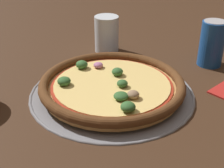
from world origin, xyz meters
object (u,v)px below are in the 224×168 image
at_px(pizza_tray, 112,92).
at_px(beverage_can, 212,44).
at_px(pizza, 112,85).
at_px(drinking_cup, 107,34).

relative_size(pizza_tray, beverage_can, 3.08).
xyz_separation_m(pizza, beverage_can, (-0.08, 0.30, 0.04)).
bearing_deg(beverage_can, pizza_tray, -74.99).
xyz_separation_m(pizza_tray, drinking_cup, (-0.25, 0.05, 0.05)).
bearing_deg(pizza, pizza_tray, 108.16).
bearing_deg(pizza, drinking_cup, 167.95).
relative_size(pizza, beverage_can, 2.71).
bearing_deg(pizza_tray, pizza, -71.84).
bearing_deg(pizza_tray, beverage_can, 105.01).
bearing_deg(beverage_can, pizza, -74.98).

